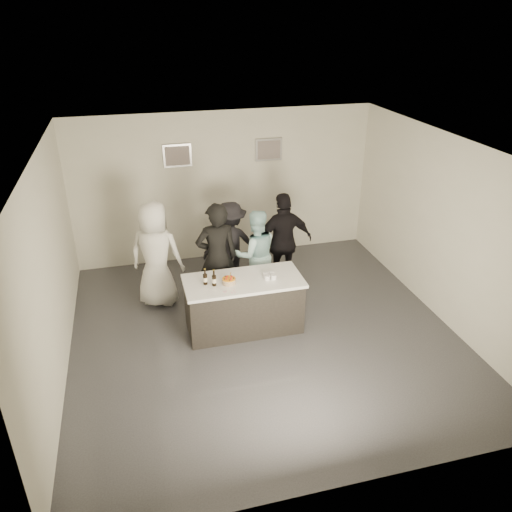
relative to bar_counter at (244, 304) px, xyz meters
name	(u,v)px	position (x,y,z in m)	size (l,w,h in m)	color
floor	(264,333)	(0.28, -0.23, -0.45)	(6.00, 6.00, 0.00)	#3D3D42
ceiling	(265,149)	(0.28, -0.23, 2.55)	(6.00, 6.00, 0.00)	white
wall_back	(225,187)	(0.28, 2.77, 1.05)	(6.00, 0.04, 3.00)	silver
wall_front	(348,380)	(0.28, -3.23, 1.05)	(6.00, 0.04, 3.00)	silver
wall_left	(50,274)	(-2.72, -0.23, 1.05)	(0.04, 6.00, 3.00)	silver
wall_right	(443,229)	(3.28, -0.23, 1.05)	(0.04, 6.00, 3.00)	silver
picture_left	(177,156)	(-0.62, 2.74, 1.75)	(0.54, 0.04, 0.44)	#B2B2B7
picture_right	(269,150)	(1.18, 2.74, 1.75)	(0.54, 0.04, 0.44)	#B2B2B7
bar_counter	(244,304)	(0.00, 0.00, 0.00)	(1.86, 0.86, 0.90)	white
cake	(229,281)	(-0.24, -0.06, 0.49)	(0.21, 0.21, 0.08)	orange
beer_bottle_a	(205,277)	(-0.60, 0.01, 0.58)	(0.07, 0.07, 0.26)	black
beer_bottle_b	(214,278)	(-0.47, -0.06, 0.58)	(0.07, 0.07, 0.26)	black
tumbler_cluster	(270,276)	(0.41, -0.05, 0.49)	(0.19, 0.19, 0.08)	orange
candles	(230,292)	(-0.28, -0.31, 0.45)	(0.24, 0.08, 0.01)	pink
person_main_black	(217,258)	(-0.28, 0.72, 0.52)	(0.71, 0.46, 1.94)	black
person_main_blue	(256,254)	(0.45, 0.98, 0.37)	(0.80, 0.62, 1.64)	#B0E3E6
person_guest_left	(156,255)	(-1.26, 1.16, 0.49)	(0.92, 0.60, 1.88)	white
person_guest_right	(284,242)	(1.02, 1.15, 0.47)	(1.08, 0.45, 1.84)	black
person_guest_back	(231,243)	(0.13, 1.58, 0.35)	(1.04, 0.60, 1.60)	black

